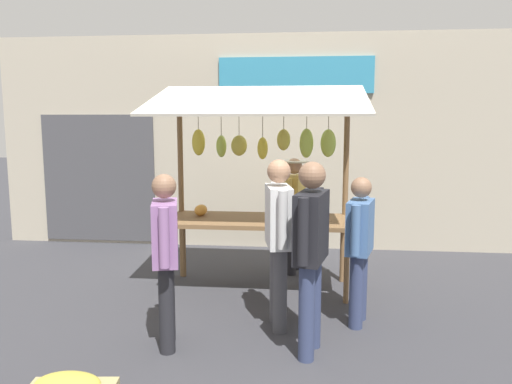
{
  "coord_description": "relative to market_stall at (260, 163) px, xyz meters",
  "views": [
    {
      "loc": [
        -0.62,
        6.05,
        2.08
      ],
      "look_at": [
        0.0,
        0.3,
        1.25
      ],
      "focal_mm": 35.84,
      "sensor_mm": 36.0,
      "label": 1
    }
  ],
  "objects": [
    {
      "name": "shopper_in_grey_tee",
      "position": [
        0.68,
        1.74,
        -0.64
      ],
      "size": [
        0.33,
        0.67,
        1.6
      ],
      "rotation": [
        0.0,
        0.0,
        -1.32
      ],
      "color": "#232328",
      "rests_on": "ground"
    },
    {
      "name": "shopper_with_ponytail",
      "position": [
        -0.62,
        1.75,
        -0.55
      ],
      "size": [
        0.32,
        0.71,
        1.72
      ],
      "rotation": [
        0.0,
        0.0,
        -1.78
      ],
      "color": "navy",
      "rests_on": "ground"
    },
    {
      "name": "shopper_with_shopping_bag",
      "position": [
        -1.1,
        1.01,
        -0.7
      ],
      "size": [
        0.32,
        0.64,
        1.51
      ],
      "rotation": [
        0.0,
        0.0,
        -1.82
      ],
      "color": "navy",
      "rests_on": "ground"
    },
    {
      "name": "shopper_in_striped_shirt",
      "position": [
        -0.3,
        1.18,
        -0.57
      ],
      "size": [
        0.31,
        0.71,
        1.69
      ],
      "rotation": [
        0.0,
        0.0,
        -1.38
      ],
      "color": "#4C4C51",
      "rests_on": "ground"
    },
    {
      "name": "ground_plane",
      "position": [
        0.02,
        0.05,
        -1.56
      ],
      "size": [
        40.0,
        40.0,
        0.0
      ],
      "primitive_type": "plane",
      "color": "#38383D"
    },
    {
      "name": "street_backdrop",
      "position": [
        0.07,
        -2.15,
        0.14
      ],
      "size": [
        9.0,
        0.3,
        3.4
      ],
      "color": "#B2A893",
      "rests_on": "ground"
    },
    {
      "name": "market_stall",
      "position": [
        0.0,
        0.0,
        0.0
      ],
      "size": [
        2.5,
        1.46,
        2.5
      ],
      "color": "brown",
      "rests_on": "ground"
    },
    {
      "name": "vendor_with_sunhat",
      "position": [
        -0.39,
        -0.7,
        -0.64
      ],
      "size": [
        0.4,
        0.66,
        1.56
      ],
      "rotation": [
        0.0,
        0.0,
        1.35
      ],
      "color": "#232328",
      "rests_on": "ground"
    }
  ]
}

